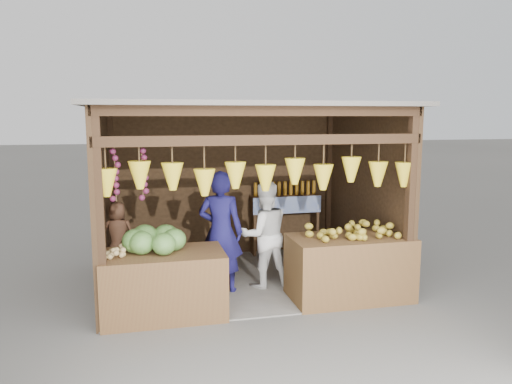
{
  "coord_description": "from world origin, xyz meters",
  "views": [
    {
      "loc": [
        -1.48,
        -7.19,
        2.48
      ],
      "look_at": [
        0.19,
        -0.1,
        1.37
      ],
      "focal_mm": 35.0,
      "sensor_mm": 36.0,
      "label": 1
    }
  ],
  "objects_px": {
    "woman_standing": "(264,235)",
    "vendor_seated": "(118,235)",
    "counter_right": "(350,268)",
    "man_standing": "(221,232)",
    "counter_left": "(164,284)"
  },
  "relations": [
    {
      "from": "woman_standing",
      "to": "counter_right",
      "type": "bearing_deg",
      "value": 139.51
    },
    {
      "from": "counter_right",
      "to": "counter_left",
      "type": "bearing_deg",
      "value": -179.25
    },
    {
      "from": "counter_left",
      "to": "woman_standing",
      "type": "xyz_separation_m",
      "value": [
        1.48,
        0.77,
        0.37
      ]
    },
    {
      "from": "counter_left",
      "to": "woman_standing",
      "type": "relative_size",
      "value": 0.96
    },
    {
      "from": "woman_standing",
      "to": "man_standing",
      "type": "bearing_deg",
      "value": 0.08
    },
    {
      "from": "man_standing",
      "to": "vendor_seated",
      "type": "xyz_separation_m",
      "value": [
        -1.42,
        0.53,
        -0.09
      ]
    },
    {
      "from": "woman_standing",
      "to": "vendor_seated",
      "type": "relative_size",
      "value": 1.61
    },
    {
      "from": "counter_right",
      "to": "vendor_seated",
      "type": "bearing_deg",
      "value": 158.58
    },
    {
      "from": "counter_right",
      "to": "woman_standing",
      "type": "distance_m",
      "value": 1.3
    },
    {
      "from": "counter_right",
      "to": "man_standing",
      "type": "height_order",
      "value": "man_standing"
    },
    {
      "from": "counter_left",
      "to": "counter_right",
      "type": "bearing_deg",
      "value": 0.75
    },
    {
      "from": "counter_left",
      "to": "vendor_seated",
      "type": "xyz_separation_m",
      "value": [
        -0.58,
        1.24,
        0.37
      ]
    },
    {
      "from": "woman_standing",
      "to": "counter_left",
      "type": "bearing_deg",
      "value": 22.81
    },
    {
      "from": "counter_left",
      "to": "woman_standing",
      "type": "height_order",
      "value": "woman_standing"
    },
    {
      "from": "counter_left",
      "to": "man_standing",
      "type": "height_order",
      "value": "man_standing"
    }
  ]
}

